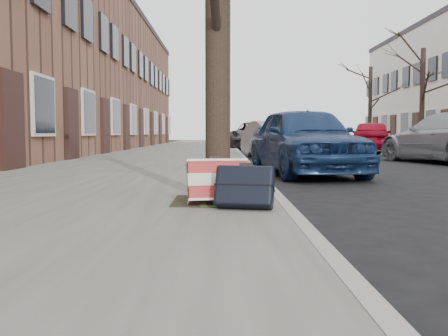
{
  "coord_description": "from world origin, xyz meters",
  "views": [
    {
      "loc": [
        -1.9,
        -4.1,
        0.85
      ],
      "look_at": [
        -1.89,
        0.8,
        0.51
      ],
      "focal_mm": 40.0,
      "sensor_mm": 36.0,
      "label": 1
    }
  ],
  "objects_px": {
    "suitcase_navy": "(245,186)",
    "car_near_mid": "(276,140)",
    "suitcase_red": "(218,182)",
    "car_near_front": "(304,140)"
  },
  "relations": [
    {
      "from": "suitcase_navy",
      "to": "car_near_mid",
      "type": "distance_m",
      "value": 11.85
    },
    {
      "from": "suitcase_red",
      "to": "car_near_mid",
      "type": "xyz_separation_m",
      "value": [
        1.81,
        11.47,
        0.28
      ]
    },
    {
      "from": "car_near_front",
      "to": "car_near_mid",
      "type": "xyz_separation_m",
      "value": [
        0.09,
        6.32,
        -0.08
      ]
    },
    {
      "from": "suitcase_navy",
      "to": "car_near_mid",
      "type": "relative_size",
      "value": 0.15
    },
    {
      "from": "car_near_front",
      "to": "car_near_mid",
      "type": "bearing_deg",
      "value": 81.24
    },
    {
      "from": "suitcase_red",
      "to": "suitcase_navy",
      "type": "relative_size",
      "value": 1.07
    },
    {
      "from": "suitcase_navy",
      "to": "car_near_mid",
      "type": "xyz_separation_m",
      "value": [
        1.55,
        11.75,
        0.29
      ]
    },
    {
      "from": "suitcase_navy",
      "to": "car_near_mid",
      "type": "bearing_deg",
      "value": 95.2
    },
    {
      "from": "suitcase_navy",
      "to": "car_near_front",
      "type": "bearing_deg",
      "value": 87.7
    },
    {
      "from": "suitcase_red",
      "to": "car_near_front",
      "type": "relative_size",
      "value": 0.14
    }
  ]
}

